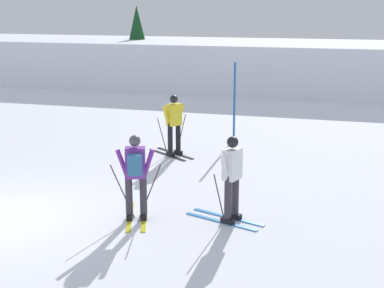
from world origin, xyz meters
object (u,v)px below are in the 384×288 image
Objects in this scene: skier_yellow at (174,123)px; trail_marker_pole at (234,102)px; skier_purple at (136,174)px; skier_white at (232,177)px; conifer_far_left at (137,37)px.

trail_marker_pole is at bearing 60.85° from skier_yellow.
skier_yellow is (-0.74, 4.75, -0.04)m from skier_purple.
skier_white is 0.71× the size of trail_marker_pole.
trail_marker_pole is (-1.29, 6.55, 0.30)m from skier_white.
conifer_far_left is (-8.98, 18.12, 1.48)m from skier_white.
skier_yellow is at bearing 98.85° from skier_purple.
conifer_far_left is (-6.44, 13.80, 1.48)m from skier_yellow.
skier_white is at bearing -59.59° from skier_yellow.
skier_purple is 19.95m from conifer_far_left.
skier_yellow is 2.57m from trail_marker_pole.
trail_marker_pole reaches higher than skier_white.
skier_purple is 7.01m from trail_marker_pole.
conifer_far_left is at bearing 111.17° from skier_purple.
trail_marker_pole reaches higher than skier_yellow.
skier_white is 20.28m from conifer_far_left.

